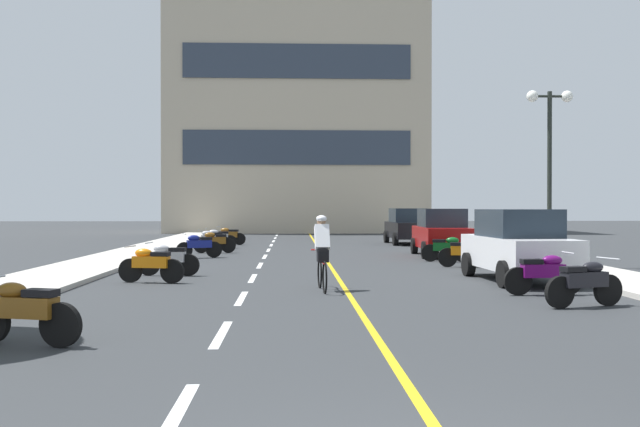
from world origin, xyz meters
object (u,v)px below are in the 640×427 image
object	(u,v)px
motorcycle_10	(211,239)
motorcycle_12	(229,235)
motorcycle_2	(585,282)
motorcycle_6	(466,252)
motorcycle_9	(215,242)
motorcycle_11	(218,238)
street_lamp_mid	(550,138)
cyclist_rider	(322,251)
motorcycle_1	(24,311)
parked_car_far	(407,226)
motorcycle_8	(199,245)
parked_car_near	(518,245)
motorcycle_5	(168,259)
motorcycle_7	(447,248)
parked_car_mid	(442,232)
motorcycle_3	(544,273)
motorcycle_4	(151,264)

from	to	relation	value
motorcycle_10	motorcycle_12	bearing A→B (deg)	85.39
motorcycle_2	motorcycle_6	xyz separation A→B (m)	(-0.05, 8.63, 0.00)
motorcycle_9	motorcycle_11	bearing A→B (deg)	93.89
street_lamp_mid	cyclist_rider	bearing A→B (deg)	-141.86
motorcycle_11	motorcycle_1	bearing A→B (deg)	-90.54
motorcycle_1	parked_car_far	bearing A→B (deg)	69.62
motorcycle_1	motorcycle_8	world-z (taller)	same
parked_car_near	motorcycle_5	size ratio (longest dim) A/B	2.52
motorcycle_10	motorcycle_12	distance (m)	4.38
street_lamp_mid	motorcycle_6	world-z (taller)	street_lamp_mid
parked_car_near	motorcycle_10	xyz separation A→B (m)	(-9.23, 12.97, -0.44)
motorcycle_8	motorcycle_10	bearing A→B (deg)	91.04
motorcycle_1	motorcycle_10	size ratio (longest dim) A/B	0.98
cyclist_rider	motorcycle_1	bearing A→B (deg)	-125.46
motorcycle_1	motorcycle_6	size ratio (longest dim) A/B	0.98
parked_car_far	motorcycle_9	world-z (taller)	parked_car_far
motorcycle_7	motorcycle_11	bearing A→B (deg)	136.41
motorcycle_5	motorcycle_12	bearing A→B (deg)	89.25
parked_car_near	parked_car_mid	distance (m)	9.02
motorcycle_10	motorcycle_8	bearing A→B (deg)	-88.96
motorcycle_6	motorcycle_12	distance (m)	15.79
motorcycle_7	motorcycle_9	bearing A→B (deg)	149.77
motorcycle_2	cyclist_rider	xyz separation A→B (m)	(-4.80, 2.80, 0.41)
motorcycle_10	motorcycle_9	bearing A→B (deg)	-79.09
parked_car_mid	motorcycle_10	size ratio (longest dim) A/B	2.51
motorcycle_1	motorcycle_3	bearing A→B (deg)	29.15
motorcycle_1	motorcycle_11	bearing A→B (deg)	89.46
parked_car_near	motorcycle_12	world-z (taller)	parked_car_near
street_lamp_mid	cyclist_rider	distance (m)	9.88
parked_car_near	motorcycle_3	world-z (taller)	parked_car_near
parked_car_mid	motorcycle_3	distance (m)	11.80
parked_car_far	motorcycle_4	bearing A→B (deg)	-117.73
parked_car_near	motorcycle_5	world-z (taller)	parked_car_near
motorcycle_4	motorcycle_8	size ratio (longest dim) A/B	1.03
motorcycle_3	cyclist_rider	bearing A→B (deg)	167.62
parked_car_near	motorcycle_1	size ratio (longest dim) A/B	2.57
motorcycle_1	motorcycle_9	world-z (taller)	same
parked_car_mid	cyclist_rider	world-z (taller)	parked_car_mid
motorcycle_6	street_lamp_mid	bearing A→B (deg)	-1.10
motorcycle_4	motorcycle_7	bearing A→B (deg)	35.47
parked_car_near	motorcycle_4	distance (m)	9.21
motorcycle_3	motorcycle_10	world-z (taller)	same
motorcycle_8	street_lamp_mid	bearing A→B (deg)	-20.73
cyclist_rider	motorcycle_2	bearing A→B (deg)	-30.27
parked_car_near	cyclist_rider	bearing A→B (deg)	-160.93
parked_car_mid	motorcycle_11	distance (m)	10.66
motorcycle_7	cyclist_rider	bearing A→B (deg)	-120.16
parked_car_near	motorcycle_7	distance (m)	6.25
motorcycle_1	motorcycle_3	world-z (taller)	same
motorcycle_2	motorcycle_10	distance (m)	19.69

